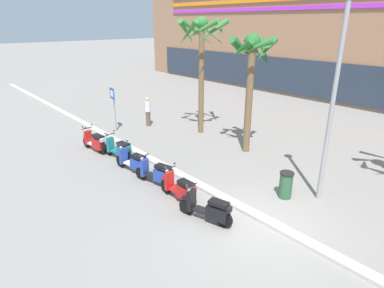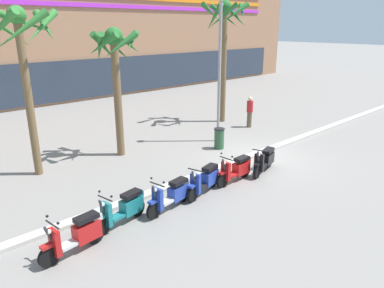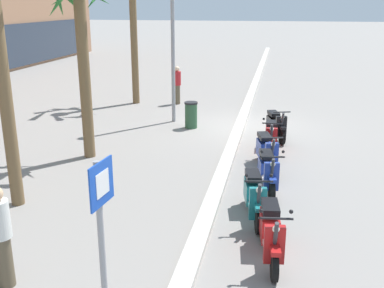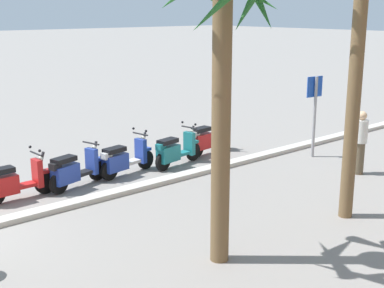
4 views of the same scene
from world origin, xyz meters
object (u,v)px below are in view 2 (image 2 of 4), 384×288
at_px(scooter_red_mid_front, 78,235).
at_px(palm_tree_far_corner, 115,60).
at_px(scooter_blue_gap_after_mid, 172,195).
at_px(scooter_blue_lead_nearest, 205,180).
at_px(scooter_red_second_in_line, 236,169).
at_px(scooter_black_last_in_row, 265,160).
at_px(palm_tree_near_sign, 225,30).
at_px(scooter_teal_mid_centre, 124,208).
at_px(pedestrian_strolling_near_curb, 250,111).
at_px(street_lamp, 220,55).
at_px(palm_tree_by_mall_entrance, 21,45).
at_px(litter_bin, 219,138).

height_order(scooter_red_mid_front, palm_tree_far_corner, palm_tree_far_corner).
height_order(scooter_blue_gap_after_mid, scooter_blue_lead_nearest, scooter_blue_gap_after_mid).
bearing_deg(scooter_red_second_in_line, scooter_black_last_in_row, -4.25).
bearing_deg(palm_tree_near_sign, scooter_teal_mid_centre, -150.58).
bearing_deg(scooter_teal_mid_centre, scooter_black_last_in_row, -3.21).
xyz_separation_m(scooter_teal_mid_centre, pedestrian_strolling_near_curb, (10.59, 4.06, 0.43)).
distance_m(scooter_red_mid_front, street_lamp, 10.53).
height_order(palm_tree_near_sign, palm_tree_by_mall_entrance, palm_tree_near_sign).
distance_m(scooter_blue_gap_after_mid, litter_bin, 5.92).
height_order(scooter_teal_mid_centre, palm_tree_far_corner, palm_tree_far_corner).
relative_size(palm_tree_far_corner, litter_bin, 5.56).
bearing_deg(scooter_red_mid_front, palm_tree_near_sign, 27.61).
distance_m(scooter_blue_gap_after_mid, palm_tree_by_mall_entrance, 7.20).
distance_m(scooter_black_last_in_row, palm_tree_far_corner, 7.12).
relative_size(scooter_black_last_in_row, street_lamp, 0.27).
relative_size(palm_tree_near_sign, street_lamp, 0.99).
distance_m(scooter_red_second_in_line, palm_tree_far_corner, 6.51).
bearing_deg(palm_tree_near_sign, pedestrian_strolling_near_curb, -85.96).
distance_m(scooter_blue_lead_nearest, scooter_black_last_in_row, 3.01).
bearing_deg(scooter_red_mid_front, palm_tree_far_corner, 49.59).
distance_m(scooter_teal_mid_centre, scooter_blue_lead_nearest, 3.07).
distance_m(scooter_red_mid_front, palm_tree_by_mall_entrance, 7.14).
xyz_separation_m(scooter_red_mid_front, litter_bin, (8.29, 3.07, 0.02)).
height_order(scooter_red_mid_front, scooter_blue_lead_nearest, scooter_red_mid_front).
relative_size(scooter_red_second_in_line, litter_bin, 1.87).
bearing_deg(scooter_blue_lead_nearest, pedestrian_strolling_near_curb, 29.17).
bearing_deg(pedestrian_strolling_near_curb, scooter_teal_mid_centre, -159.02).
height_order(scooter_blue_gap_after_mid, litter_bin, scooter_blue_gap_after_mid).
height_order(scooter_blue_gap_after_mid, palm_tree_far_corner, palm_tree_far_corner).
distance_m(scooter_blue_lead_nearest, litter_bin, 4.61).
height_order(scooter_teal_mid_centre, scooter_blue_lead_nearest, scooter_teal_mid_centre).
xyz_separation_m(scooter_blue_gap_after_mid, scooter_red_second_in_line, (2.99, -0.00, 0.00)).
bearing_deg(litter_bin, scooter_red_mid_front, -159.70).
height_order(scooter_red_mid_front, scooter_teal_mid_centre, same).
height_order(scooter_blue_gap_after_mid, palm_tree_near_sign, palm_tree_near_sign).
distance_m(scooter_blue_gap_after_mid, scooter_blue_lead_nearest, 1.51).
height_order(scooter_red_mid_front, palm_tree_by_mall_entrance, palm_tree_by_mall_entrance).
relative_size(scooter_blue_gap_after_mid, scooter_red_second_in_line, 1.03).
height_order(palm_tree_near_sign, pedestrian_strolling_near_curb, palm_tree_near_sign).
bearing_deg(palm_tree_by_mall_entrance, scooter_blue_lead_nearest, -57.12).
height_order(scooter_red_second_in_line, street_lamp, street_lamp).
bearing_deg(scooter_blue_lead_nearest, palm_tree_far_corner, 90.61).
height_order(scooter_blue_lead_nearest, palm_tree_by_mall_entrance, palm_tree_by_mall_entrance).
bearing_deg(scooter_blue_gap_after_mid, pedestrian_strolling_near_curb, 25.38).
distance_m(scooter_teal_mid_centre, palm_tree_far_corner, 6.83).
distance_m(scooter_black_last_in_row, palm_tree_near_sign, 8.95).
xyz_separation_m(pedestrian_strolling_near_curb, street_lamp, (-3.08, -0.56, 3.19)).
distance_m(scooter_teal_mid_centre, scooter_blue_gap_after_mid, 1.57).
bearing_deg(street_lamp, pedestrian_strolling_near_curb, 10.33).
relative_size(scooter_red_second_in_line, scooter_black_last_in_row, 0.99).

